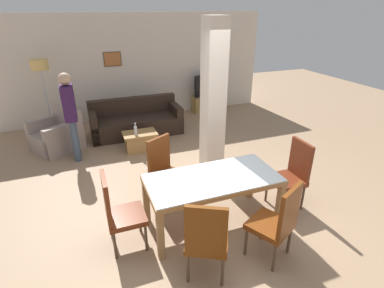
# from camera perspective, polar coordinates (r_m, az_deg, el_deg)

# --- Properties ---
(ground_plane) EXTENTS (18.00, 18.00, 0.00)m
(ground_plane) POSITION_cam_1_polar(r_m,az_deg,el_deg) (4.44, 3.72, -14.76)
(ground_plane) COLOR #A07F5F
(back_wall) EXTENTS (7.20, 0.09, 2.70)m
(back_wall) POSITION_cam_1_polar(r_m,az_deg,el_deg) (8.32, -10.62, 14.17)
(back_wall) COLOR beige
(back_wall) RESTS_ON ground_plane
(divider_pillar) EXTENTS (0.34, 0.38, 2.70)m
(divider_pillar) POSITION_cam_1_polar(r_m,az_deg,el_deg) (5.19, 4.04, 8.26)
(divider_pillar) COLOR beige
(divider_pillar) RESTS_ON ground_plane
(dining_table) EXTENTS (1.78, 0.85, 0.76)m
(dining_table) POSITION_cam_1_polar(r_m,az_deg,el_deg) (4.08, 3.95, -8.19)
(dining_table) COLOR #9C7446
(dining_table) RESTS_ON ground_plane
(dining_chair_near_right) EXTENTS (0.62, 0.62, 1.05)m
(dining_chair_near_right) POSITION_cam_1_polar(r_m,az_deg,el_deg) (3.71, 16.00, -13.84)
(dining_chair_near_right) COLOR #6A320F
(dining_chair_near_right) RESTS_ON ground_plane
(dining_chair_near_left) EXTENTS (0.62, 0.62, 1.05)m
(dining_chair_near_left) POSITION_cam_1_polar(r_m,az_deg,el_deg) (3.36, 2.79, -17.40)
(dining_chair_near_left) COLOR #64300B
(dining_chair_near_left) RESTS_ON ground_plane
(dining_chair_far_left) EXTENTS (0.63, 0.63, 1.05)m
(dining_chair_far_left) POSITION_cam_1_polar(r_m,az_deg,el_deg) (4.61, -5.21, -4.69)
(dining_chair_far_left) COLOR #663012
(dining_chair_far_left) RESTS_ON ground_plane
(dining_chair_head_right) EXTENTS (0.46, 0.46, 1.05)m
(dining_chair_head_right) POSITION_cam_1_polar(r_m,az_deg,el_deg) (4.73, 18.53, -5.17)
(dining_chair_head_right) COLOR maroon
(dining_chair_head_right) RESTS_ON ground_plane
(dining_chair_head_left) EXTENTS (0.46, 0.46, 1.05)m
(dining_chair_head_left) POSITION_cam_1_polar(r_m,az_deg,el_deg) (3.83, -13.87, -12.15)
(dining_chair_head_left) COLOR maroon
(dining_chair_head_left) RESTS_ON ground_plane
(sofa) EXTENTS (2.12, 0.88, 0.81)m
(sofa) POSITION_cam_1_polar(r_m,az_deg,el_deg) (7.36, -10.61, 4.15)
(sofa) COLOR black
(sofa) RESTS_ON ground_plane
(armchair) EXTENTS (1.17, 1.17, 0.84)m
(armchair) POSITION_cam_1_polar(r_m,az_deg,el_deg) (7.03, -24.17, 1.43)
(armchair) COLOR gray
(armchair) RESTS_ON ground_plane
(coffee_table) EXTENTS (0.71, 0.46, 0.39)m
(coffee_table) POSITION_cam_1_polar(r_m,az_deg,el_deg) (6.50, -9.81, 0.60)
(coffee_table) COLOR #9F743F
(coffee_table) RESTS_ON ground_plane
(bottle) EXTENTS (0.06, 0.06, 0.27)m
(bottle) POSITION_cam_1_polar(r_m,az_deg,el_deg) (6.27, -10.68, 2.52)
(bottle) COLOR #B2B7BC
(bottle) RESTS_ON coffee_table
(tv_stand) EXTENTS (0.92, 0.40, 0.46)m
(tv_stand) POSITION_cam_1_polar(r_m,az_deg,el_deg) (8.90, 3.08, 7.78)
(tv_stand) COLOR #9C7E44
(tv_stand) RESTS_ON ground_plane
(tv_screen) EXTENTS (0.98, 0.38, 0.63)m
(tv_screen) POSITION_cam_1_polar(r_m,az_deg,el_deg) (8.75, 3.16, 11.13)
(tv_screen) COLOR black
(tv_screen) RESTS_ON tv_stand
(floor_lamp) EXTENTS (0.38, 0.38, 1.76)m
(floor_lamp) POSITION_cam_1_polar(r_m,az_deg,el_deg) (7.66, -26.86, 12.21)
(floor_lamp) COLOR #B7B7BC
(floor_lamp) RESTS_ON ground_plane
(standing_person) EXTENTS (0.23, 0.38, 1.74)m
(standing_person) POSITION_cam_1_polar(r_m,az_deg,el_deg) (6.15, -22.18, 5.77)
(standing_person) COLOR #3E4C5F
(standing_person) RESTS_ON ground_plane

